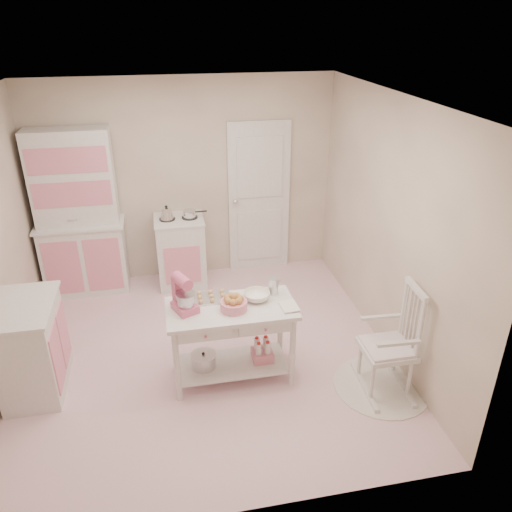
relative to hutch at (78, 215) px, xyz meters
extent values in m
plane|color=pink|center=(1.34, -1.66, -1.04)|extent=(3.80, 3.80, 0.00)
cube|color=white|center=(1.34, -1.66, 1.56)|extent=(3.80, 3.80, 0.04)
cube|color=beige|center=(1.34, 0.24, 0.26)|extent=(3.80, 0.04, 2.60)
cube|color=beige|center=(1.34, -3.56, 0.26)|extent=(3.80, 0.04, 2.60)
cube|color=beige|center=(3.24, -1.66, 0.26)|extent=(0.04, 3.80, 2.60)
cube|color=silver|center=(2.29, 0.21, -0.02)|extent=(0.82, 0.05, 2.04)
cube|color=silver|center=(0.00, 0.00, 0.00)|extent=(1.06, 0.50, 2.08)
cube|color=silver|center=(1.20, -0.05, -0.58)|extent=(0.62, 0.57, 0.92)
cube|color=silver|center=(-0.29, -1.86, -0.58)|extent=(0.54, 0.84, 0.92)
cylinder|color=white|center=(2.94, -2.50, -1.03)|extent=(0.92, 0.92, 0.01)
cube|color=silver|center=(2.94, -2.50, -0.49)|extent=(0.51, 0.74, 1.10)
cube|color=silver|center=(1.56, -2.05, -0.64)|extent=(1.20, 0.60, 0.80)
cube|color=#CD567C|center=(1.14, -2.03, -0.07)|extent=(0.30, 0.34, 0.34)
cube|color=silver|center=(1.41, -1.87, -0.23)|extent=(0.34, 0.24, 0.02)
cylinder|color=pink|center=(1.58, -2.10, -0.19)|extent=(0.25, 0.25, 0.09)
imported|color=white|center=(1.82, -1.97, -0.20)|extent=(0.25, 0.25, 0.08)
cylinder|color=silver|center=(2.00, -1.89, -0.16)|extent=(0.10, 0.10, 0.17)
imported|color=white|center=(2.01, -2.17, -0.23)|extent=(0.17, 0.22, 0.02)
camera|label=1|loc=(1.01, -5.96, 2.23)|focal=35.00mm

